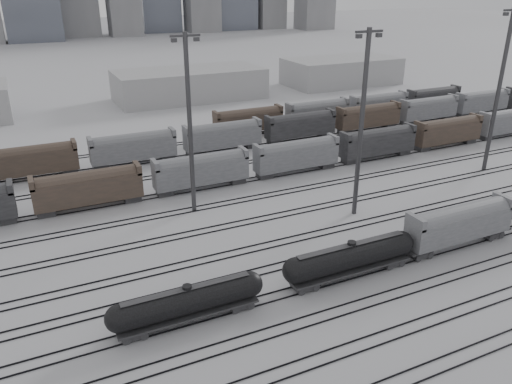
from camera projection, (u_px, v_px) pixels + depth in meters
name	position (u px, v px, depth m)	size (l,w,h in m)	color
ground	(375.00, 274.00, 55.68)	(900.00, 900.00, 0.00)	silver
tracks	(297.00, 213.00, 70.21)	(220.00, 71.50, 0.16)	black
tank_car_a	(188.00, 302.00, 47.23)	(15.52, 2.59, 3.84)	black
tank_car_b	(351.00, 257.00, 54.49)	(16.67, 2.78, 4.12)	black
hopper_car_a	(459.00, 222.00, 60.37)	(14.83, 2.95, 5.30)	black
light_mast_b	(190.00, 122.00, 66.17)	(3.91, 0.63, 24.45)	#39393C
light_mast_c	(362.00, 121.00, 65.15)	(4.01, 0.64, 25.05)	#39393C
light_mast_d	(499.00, 88.00, 80.97)	(4.26, 0.68, 26.65)	#39393C
bg_string_near	(296.00, 157.00, 84.36)	(151.00, 3.00, 5.60)	gray
bg_string_mid	(300.00, 127.00, 101.61)	(151.00, 3.00, 5.60)	black
bg_string_far	(349.00, 110.00, 115.16)	(66.00, 3.00, 5.60)	#4E3D31
warehouse_mid	(190.00, 84.00, 137.10)	(40.00, 18.00, 8.00)	#99999C
warehouse_right	(341.00, 71.00, 156.78)	(35.00, 18.00, 8.00)	#99999C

